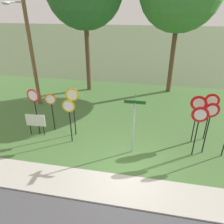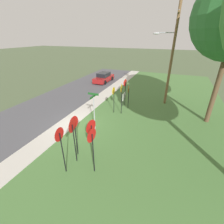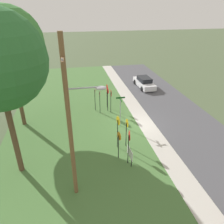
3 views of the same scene
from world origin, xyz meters
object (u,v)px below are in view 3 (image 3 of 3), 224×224
(stop_sign_near_right, at_px, (127,127))
(yield_sign_far_left, at_px, (95,93))
(yield_sign_near_left, at_px, (107,90))
(utility_pole, at_px, (72,120))
(stop_sign_far_left, at_px, (119,140))
(oak_tree_right, at_px, (8,43))
(stop_sign_far_center, at_px, (129,140))
(parked_sedan_distant, at_px, (144,82))
(yield_sign_far_right, at_px, (100,95))
(yield_sign_near_right, at_px, (108,93))
(street_name_post, at_px, (120,109))
(yield_sign_center, at_px, (111,96))
(notice_board, at_px, (130,154))
(stop_sign_near_left, at_px, (118,125))

(stop_sign_near_right, bearing_deg, yield_sign_far_left, 10.78)
(yield_sign_near_left, height_order, utility_pole, utility_pole)
(stop_sign_far_left, height_order, oak_tree_right, oak_tree_right)
(stop_sign_near_right, height_order, utility_pole, utility_pole)
(stop_sign_far_center, bearing_deg, parked_sedan_distant, -15.47)
(yield_sign_far_right, bearing_deg, oak_tree_right, 106.36)
(yield_sign_near_right, distance_m, street_name_post, 3.44)
(stop_sign_near_right, relative_size, yield_sign_center, 0.94)
(utility_pole, bearing_deg, oak_tree_right, 26.12)
(yield_sign_far_right, distance_m, yield_sign_center, 1.13)
(yield_sign_far_right, xyz_separation_m, utility_pole, (-10.29, 2.89, 3.00))
(yield_sign_near_right, distance_m, utility_pole, 11.72)
(stop_sign_far_center, bearing_deg, notice_board, -116.61)
(utility_pole, bearing_deg, notice_board, -62.93)
(stop_sign_near_right, xyz_separation_m, yield_sign_far_left, (6.91, 1.60, 0.22))
(stop_sign_near_right, height_order, stop_sign_far_center, stop_sign_far_center)
(stop_sign_near_right, bearing_deg, yield_sign_far_right, 8.51)
(utility_pole, bearing_deg, stop_sign_far_left, -49.80)
(stop_sign_near_left, height_order, notice_board, stop_sign_near_left)
(stop_sign_near_left, relative_size, yield_sign_near_right, 1.03)
(stop_sign_far_left, distance_m, yield_sign_center, 7.59)
(yield_sign_far_left, bearing_deg, parked_sedan_distant, -44.76)
(yield_sign_near_left, xyz_separation_m, oak_tree_right, (-2.17, 8.47, 5.50))
(stop_sign_far_center, distance_m, street_name_post, 5.36)
(oak_tree_right, bearing_deg, notice_board, -131.67)
(stop_sign_far_left, distance_m, yield_sign_near_right, 8.07)
(yield_sign_far_left, relative_size, utility_pole, 0.28)
(stop_sign_far_left, distance_m, yield_sign_far_right, 7.65)
(yield_sign_center, height_order, street_name_post, street_name_post)
(yield_sign_center, relative_size, notice_board, 2.05)
(yield_sign_center, bearing_deg, yield_sign_far_right, 87.83)
(yield_sign_near_left, distance_m, notice_board, 9.70)
(yield_sign_far_right, height_order, yield_sign_center, yield_sign_far_right)
(stop_sign_near_right, relative_size, notice_board, 1.94)
(stop_sign_near_left, relative_size, street_name_post, 0.94)
(yield_sign_near_right, relative_size, yield_sign_far_right, 1.02)
(stop_sign_near_left, distance_m, oak_tree_right, 11.07)
(stop_sign_near_left, height_order, street_name_post, street_name_post)
(yield_sign_near_right, distance_m, yield_sign_far_right, 0.96)
(notice_board, xyz_separation_m, oak_tree_right, (7.46, 8.38, 6.66))
(stop_sign_near_right, bearing_deg, parked_sedan_distant, -26.77)
(stop_sign_near_right, xyz_separation_m, notice_board, (-2.14, 0.30, -0.91))
(yield_sign_near_left, distance_m, yield_sign_far_left, 1.50)
(stop_sign_far_center, relative_size, yield_sign_far_right, 1.01)
(stop_sign_near_right, distance_m, yield_sign_near_right, 6.63)
(yield_sign_far_left, relative_size, yield_sign_center, 1.02)
(stop_sign_near_right, distance_m, yield_sign_center, 6.12)
(stop_sign_near_left, height_order, utility_pole, utility_pole)
(yield_sign_far_right, xyz_separation_m, oak_tree_right, (-0.90, 7.50, 5.52))
(stop_sign_far_center, bearing_deg, yield_sign_far_right, 12.71)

